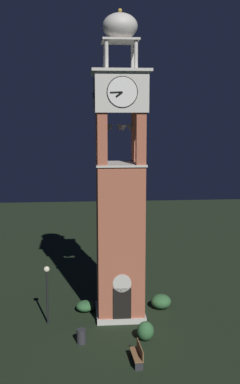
# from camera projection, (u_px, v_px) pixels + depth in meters

# --- Properties ---
(ground) EXTENTS (80.00, 80.00, 0.00)m
(ground) POSITION_uv_depth(u_px,v_px,m) (120.00, 315.00, 29.60)
(ground) COLOR black
(clock_tower) EXTENTS (3.36, 3.36, 18.29)m
(clock_tower) POSITION_uv_depth(u_px,v_px,m) (120.00, 196.00, 28.41)
(clock_tower) COLOR #AD5B42
(clock_tower) RESTS_ON ground
(park_bench) EXTENTS (0.54, 1.62, 0.95)m
(park_bench) POSITION_uv_depth(u_px,v_px,m) (138.00, 354.00, 23.74)
(park_bench) COLOR brown
(park_bench) RESTS_ON ground
(lamp_post) EXTENTS (0.36, 0.36, 3.57)m
(lamp_post) POSITION_uv_depth(u_px,v_px,m) (47.00, 284.00, 27.91)
(lamp_post) COLOR black
(lamp_post) RESTS_ON ground
(trash_bin) EXTENTS (0.52, 0.52, 0.80)m
(trash_bin) POSITION_uv_depth(u_px,v_px,m) (81.00, 336.00, 25.83)
(trash_bin) COLOR #2D2D33
(trash_bin) RESTS_ON ground
(shrub_near_entry) EXTENTS (1.16, 1.16, 0.66)m
(shrub_near_entry) POSITION_uv_depth(u_px,v_px,m) (85.00, 306.00, 30.10)
(shrub_near_entry) COLOR #336638
(shrub_near_entry) RESTS_ON ground
(shrub_left_of_tower) EXTENTS (0.94, 0.94, 1.07)m
(shrub_left_of_tower) POSITION_uv_depth(u_px,v_px,m) (145.00, 331.00, 26.16)
(shrub_left_of_tower) COLOR #336638
(shrub_left_of_tower) RESTS_ON ground
(shrub_behind_bench) EXTENTS (1.29, 1.29, 0.91)m
(shrub_behind_bench) POSITION_uv_depth(u_px,v_px,m) (161.00, 301.00, 30.53)
(shrub_behind_bench) COLOR #336638
(shrub_behind_bench) RESTS_ON ground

